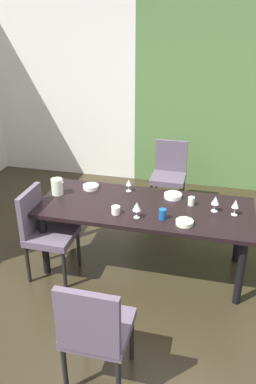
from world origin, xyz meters
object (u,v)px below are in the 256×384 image
object	(u,v)px
cup_near_window	(191,201)
serving_bowl_west	(173,196)
wine_glass_corner	(129,183)
cup_front	(116,210)
chair_head_far	(169,171)
wine_glass_south	(215,201)
serving_bowl_rear	(185,222)
pitcher_right	(57,186)
serving_bowl_north	(91,187)
chair_left_near	(44,229)
wine_glass_near_shelf	(235,204)
chair_head_near	(95,329)
cup_left	(163,214)
dining_table	(145,212)
wine_glass_east	(137,207)

from	to	relation	value
cup_near_window	serving_bowl_west	bearing A→B (deg)	147.94
wine_glass_corner	cup_front	size ratio (longest dim) A/B	1.57
chair_head_far	serving_bowl_west	world-z (taller)	chair_head_far
wine_glass_south	serving_bowl_rear	world-z (taller)	wine_glass_south
wine_glass_south	pitcher_right	distance (m)	1.59
serving_bowl_north	chair_left_near	bearing A→B (deg)	-116.62
cup_front	pitcher_right	bearing A→B (deg)	158.98
pitcher_right	wine_glass_south	bearing A→B (deg)	0.16
wine_glass_near_shelf	cup_front	world-z (taller)	wine_glass_near_shelf
chair_head_near	cup_near_window	distance (m)	1.65
wine_glass_near_shelf	cup_near_window	bearing A→B (deg)	165.52
cup_front	cup_left	size ratio (longest dim) A/B	0.83
wine_glass_near_shelf	cup_left	distance (m)	0.68
cup_front	cup_near_window	xyz separation A→B (m)	(0.67, 0.35, 0.00)
dining_table	serving_bowl_rear	bearing A→B (deg)	-32.83
wine_glass_corner	cup_left	world-z (taller)	wine_glass_corner
dining_table	cup_front	xyz separation A→B (m)	(-0.23, -0.23, 0.11)
chair_head_near	dining_table	bearing A→B (deg)	88.42
wine_glass_east	cup_left	size ratio (longest dim) A/B	1.58
cup_near_window	chair_head_far	bearing A→B (deg)	106.58
dining_table	wine_glass_south	world-z (taller)	wine_glass_south
wine_glass_east	chair_left_near	bearing A→B (deg)	-174.88
wine_glass_east	serving_bowl_north	size ratio (longest dim) A/B	0.93
dining_table	cup_front	size ratio (longest dim) A/B	25.53
serving_bowl_north	wine_glass_corner	bearing A→B (deg)	5.29
chair_head_far	wine_glass_south	world-z (taller)	chair_head_far
chair_head_far	chair_head_near	world-z (taller)	chair_head_near
chair_head_near	chair_left_near	size ratio (longest dim) A/B	1.00
wine_glass_south	wine_glass_east	xyz separation A→B (m)	(-0.69, -0.30, -0.00)
chair_head_far	chair_left_near	size ratio (longest dim) A/B	0.99
chair_head_far	wine_glass_south	bearing A→B (deg)	113.96
chair_head_far	serving_bowl_north	size ratio (longest dim) A/B	5.48
wine_glass_near_shelf	chair_left_near	bearing A→B (deg)	-168.98
serving_bowl_rear	cup_front	xyz separation A→B (m)	(-0.64, 0.04, 0.02)
dining_table	wine_glass_east	distance (m)	0.31
dining_table	wine_glass_south	xyz separation A→B (m)	(0.66, 0.05, 0.19)
serving_bowl_rear	serving_bowl_west	xyz separation A→B (m)	(-0.17, 0.51, 0.00)
wine_glass_east	cup_front	size ratio (longest dim) A/B	1.89
wine_glass_near_shelf	pitcher_right	bearing A→B (deg)	179.17
wine_glass_south	cup_near_window	world-z (taller)	wine_glass_south
wine_glass_corner	cup_near_window	size ratio (longest dim) A/B	1.52
chair_left_near	cup_front	world-z (taller)	chair_left_near
wine_glass_corner	wine_glass_near_shelf	bearing A→B (deg)	-14.16
dining_table	chair_head_far	distance (m)	1.44
chair_left_near	cup_near_window	distance (m)	1.46
serving_bowl_west	wine_glass_east	bearing A→B (deg)	-118.56
serving_bowl_west	cup_near_window	size ratio (longest dim) A/B	2.13
pitcher_right	wine_glass_east	bearing A→B (deg)	-17.81
wine_glass_corner	cup_front	xyz separation A→B (m)	(0.00, -0.52, -0.05)
pitcher_right	serving_bowl_west	bearing A→B (deg)	9.74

